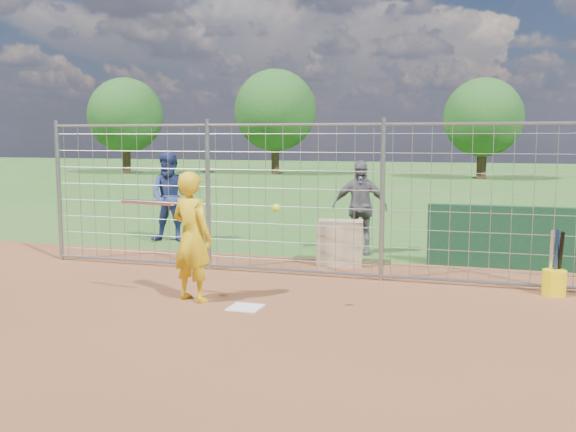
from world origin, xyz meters
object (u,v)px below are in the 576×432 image
(batter, at_px, (192,237))
(bystander_a, at_px, (171,197))
(bucket_with_bats, at_px, (554,279))
(equipment_bin, at_px, (340,243))
(bystander_b, at_px, (360,207))

(batter, distance_m, bystander_a, 5.23)
(bystander_a, relative_size, bucket_with_bats, 2.02)
(bucket_with_bats, bearing_deg, equipment_bin, 158.97)
(bystander_a, distance_m, bucket_with_bats, 8.06)
(bystander_b, relative_size, equipment_bin, 2.30)
(bystander_b, height_order, bucket_with_bats, bystander_b)
(bystander_b, height_order, equipment_bin, bystander_b)
(bucket_with_bats, bearing_deg, bystander_b, 143.01)
(equipment_bin, relative_size, bucket_with_bats, 0.82)
(bystander_a, bearing_deg, batter, -70.02)
(bystander_b, xyz_separation_m, equipment_bin, (-0.13, -1.18, -0.52))
(batter, height_order, equipment_bin, batter)
(batter, bearing_deg, bystander_b, -92.05)
(bystander_b, xyz_separation_m, bucket_with_bats, (3.34, -2.52, -0.68))
(bystander_b, bearing_deg, equipment_bin, -103.34)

